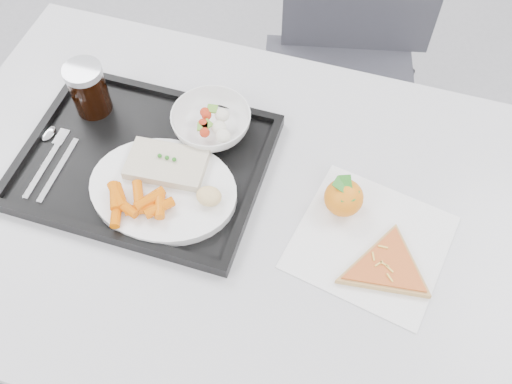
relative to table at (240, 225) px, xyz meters
The scene contains 15 objects.
room 0.78m from the table, 90.00° to the right, with size 6.04×7.04×2.84m.
table is the anchor object (origin of this frame).
chair 0.70m from the table, 82.91° to the left, with size 0.50×0.50×0.93m.
tray 0.22m from the table, 169.70° to the left, with size 0.45×0.35×0.03m.
dinner_plate 0.16m from the table, behind, with size 0.27×0.27×0.02m.
fish_fillet 0.18m from the table, behind, with size 0.15×0.10×0.03m.
bread_roll 0.13m from the table, 154.71° to the right, with size 0.05×0.04×0.03m.
salad_bowl 0.20m from the table, 125.38° to the left, with size 0.15×0.15×0.05m.
cola_glass 0.39m from the table, 159.75° to the left, with size 0.07×0.07×0.11m.
cutlery 0.38m from the table, behind, with size 0.08×0.17×0.01m.
napkin 0.25m from the table, ahead, with size 0.29×0.28×0.00m.
tangerine 0.21m from the table, 16.88° to the left, with size 0.07×0.07×0.07m.
pizza_slice 0.29m from the table, ahead, with size 0.26×0.26×0.02m.
carrot_pile 0.21m from the table, 157.14° to the right, with size 0.13×0.10×0.03m.
salad_contents 0.20m from the table, 123.98° to the left, with size 0.08×0.08×0.02m.
Camera 1 is at (0.19, -0.20, 1.63)m, focal length 40.00 mm.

